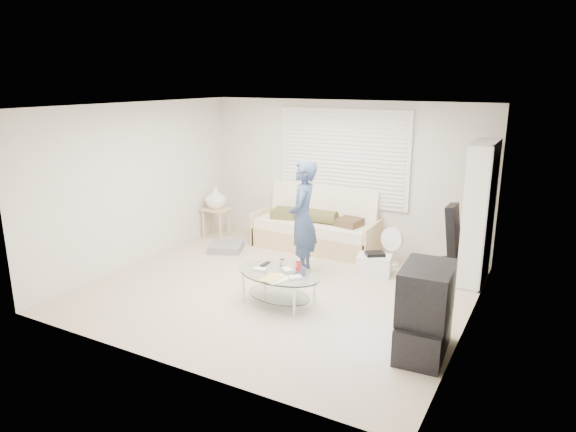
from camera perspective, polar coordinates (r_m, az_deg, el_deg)
The scene contains 13 objects.
ground at distance 7.23m, azimuth -1.06°, elevation -8.07°, with size 5.00×5.00×0.00m, color #B9AB90.
room_shell at distance 7.18m, azimuth 0.77°, elevation 5.33°, with size 5.02×4.52×2.51m.
window_blinds at distance 8.73m, azimuth 6.09°, elevation 6.46°, with size 2.32×0.08×1.62m.
futon_sofa at distance 8.82m, azimuth 3.19°, elevation -1.43°, with size 2.13×0.86×1.04m.
grey_floor_pillow at distance 8.82m, azimuth -6.86°, elevation -3.44°, with size 0.53×0.53×0.12m, color slate.
side_table at distance 9.45m, azimuth -8.03°, elevation 1.80°, with size 0.48×0.38×0.94m.
bookshelf at distance 7.66m, azimuth 20.40°, elevation 0.29°, with size 0.32×0.85×2.03m.
guitar_case at distance 7.79m, azimuth 17.81°, elevation -3.32°, with size 0.39×0.40×1.09m.
floor_fan at distance 8.16m, azimuth 11.47°, elevation -2.97°, with size 0.38×0.25×0.62m.
storage_bin at distance 7.80m, azimuth 9.58°, elevation -5.30°, with size 0.54×0.42×0.34m.
tv_unit at distance 5.67m, azimuth 14.95°, elevation -10.18°, with size 0.55×0.92×0.97m.
coffee_table at distance 6.64m, azimuth -0.99°, elevation -7.00°, with size 1.24×0.87×0.55m.
standing_person at distance 7.51m, azimuth 1.64°, elevation -0.28°, with size 0.62×0.41×1.71m, color navy.
Camera 1 is at (3.30, -5.78, 2.84)m, focal length 32.00 mm.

